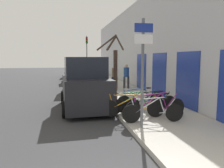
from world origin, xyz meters
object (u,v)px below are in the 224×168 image
object	(u,v)px
street_tree	(115,69)
bicycle_0	(153,112)
parked_car_2	(76,72)
traffic_light	(87,51)
signpost	(143,67)
pedestrian_near	(126,75)
bicycle_1	(155,108)
bicycle_5	(141,101)
parked_car_0	(85,86)
parked_car_3	(73,69)
bicycle_4	(151,102)
bicycle_2	(132,107)
pedestrian_far	(115,75)
bicycle_3	(135,105)
parked_car_1	(79,76)

from	to	relation	value
street_tree	bicycle_0	bearing A→B (deg)	-85.12
parked_car_2	traffic_light	size ratio (longest dim) A/B	0.93
signpost	pedestrian_near	world-z (taller)	signpost
bicycle_1	parked_car_2	world-z (taller)	parked_car_2
pedestrian_near	traffic_light	world-z (taller)	traffic_light
bicycle_5	parked_car_0	world-z (taller)	parked_car_0
bicycle_1	parked_car_2	distance (m)	14.43
signpost	parked_car_3	world-z (taller)	signpost
parked_car_0	street_tree	distance (m)	2.25
bicycle_4	bicycle_2	bearing A→B (deg)	121.51
bicycle_4	parked_car_2	xyz separation A→B (m)	(-2.50, 13.20, 0.49)
signpost	bicycle_5	size ratio (longest dim) A/B	1.48
signpost	bicycle_4	distance (m)	2.73
street_tree	parked_car_2	bearing A→B (deg)	98.80
bicycle_5	pedestrian_far	world-z (taller)	pedestrian_far
bicycle_2	parked_car_0	world-z (taller)	parked_car_0
bicycle_0	street_tree	distance (m)	4.56
traffic_light	bicycle_3	bearing A→B (deg)	-88.58
pedestrian_far	street_tree	size ratio (longest dim) A/B	0.50
bicycle_0	pedestrian_far	size ratio (longest dim) A/B	1.25
parked_car_0	traffic_light	bearing A→B (deg)	82.27
parked_car_3	street_tree	world-z (taller)	street_tree
bicycle_5	bicycle_2	bearing A→B (deg)	126.28
bicycle_4	parked_car_3	distance (m)	19.33
bicycle_1	traffic_light	size ratio (longest dim) A/B	0.54
parked_car_1	street_tree	xyz separation A→B (m)	(1.60, -4.55, 0.73)
bicycle_0	parked_car_0	xyz separation A→B (m)	(-2.07, 3.05, 0.56)
bicycle_2	bicycle_0	bearing A→B (deg)	-135.04
pedestrian_far	parked_car_2	bearing A→B (deg)	-69.20
bicycle_0	traffic_light	size ratio (longest dim) A/B	0.48
bicycle_3	bicycle_5	xyz separation A→B (m)	(0.42, 0.58, 0.02)
bicycle_4	bicycle_1	bearing A→B (deg)	163.63
bicycle_5	street_tree	xyz separation A→B (m)	(-0.52, 2.66, 1.20)
parked_car_2	bicycle_5	bearing A→B (deg)	-83.98
bicycle_2	bicycle_1	bearing A→B (deg)	-101.71
pedestrian_far	traffic_light	bearing A→B (deg)	-82.98
parked_car_3	parked_car_1	bearing A→B (deg)	-87.39
bicycle_1	bicycle_4	distance (m)	1.08
signpost	bicycle_5	world-z (taller)	signpost
bicycle_0	traffic_light	bearing A→B (deg)	7.43
parked_car_2	street_tree	bearing A→B (deg)	-84.43
bicycle_5	traffic_light	bearing A→B (deg)	-15.71
street_tree	bicycle_5	bearing A→B (deg)	-78.98
bicycle_2	traffic_light	distance (m)	16.27
bicycle_3	pedestrian_near	distance (m)	7.32
parked_car_3	bicycle_0	bearing A→B (deg)	-82.12
bicycle_1	parked_car_1	size ratio (longest dim) A/B	0.55
signpost	traffic_light	bearing A→B (deg)	90.31
bicycle_1	parked_car_3	size ratio (longest dim) A/B	0.51
bicycle_0	pedestrian_far	xyz separation A→B (m)	(0.52, 8.47, 0.61)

